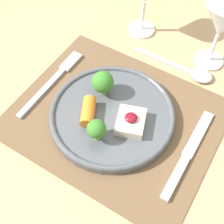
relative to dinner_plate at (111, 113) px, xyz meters
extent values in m
plane|color=gray|center=(0.01, 0.01, -0.78)|extent=(8.00, 8.00, 0.00)
cube|color=tan|center=(0.01, 0.01, -0.03)|extent=(1.24, 1.18, 0.03)
cylinder|color=tan|center=(-0.54, 0.53, -0.42)|extent=(0.06, 0.06, 0.74)
cube|color=brown|center=(0.01, 0.01, -0.02)|extent=(0.40, 0.33, 0.00)
cylinder|color=#4C5156|center=(0.00, 0.00, -0.01)|extent=(0.25, 0.25, 0.02)
torus|color=#4C5156|center=(0.00, 0.00, 0.00)|extent=(0.25, 0.25, 0.01)
cube|color=beige|center=(0.05, 0.00, 0.01)|extent=(0.07, 0.08, 0.02)
ellipsoid|color=maroon|center=(0.05, 0.00, 0.03)|extent=(0.02, 0.02, 0.01)
cylinder|color=#84B256|center=(-0.04, 0.04, 0.01)|extent=(0.01, 0.01, 0.02)
sphere|color=#387A28|center=(-0.04, 0.04, 0.03)|extent=(0.04, 0.04, 0.04)
cylinder|color=#84B256|center=(0.01, -0.06, 0.01)|extent=(0.01, 0.01, 0.02)
sphere|color=#387A28|center=(0.01, -0.06, 0.03)|extent=(0.04, 0.04, 0.04)
cylinder|color=orange|center=(-0.04, -0.03, 0.01)|extent=(0.05, 0.07, 0.03)
cube|color=#B2B2B7|center=(-0.16, -0.02, -0.01)|extent=(0.01, 0.15, 0.01)
cube|color=#B2B2B7|center=(-0.16, 0.08, -0.01)|extent=(0.02, 0.06, 0.01)
cube|color=#B2B2B7|center=(0.17, -0.05, -0.01)|extent=(0.02, 0.09, 0.01)
cube|color=#B2B2B7|center=(0.17, 0.05, -0.01)|extent=(0.02, 0.12, 0.00)
cube|color=#B2B2B7|center=(0.02, 0.20, -0.01)|extent=(0.15, 0.01, 0.01)
ellipsoid|color=#B2B2B7|center=(0.11, 0.20, -0.01)|extent=(0.05, 0.04, 0.01)
cylinder|color=white|center=(0.11, 0.26, -0.01)|extent=(0.07, 0.07, 0.01)
cylinder|color=white|center=(0.11, 0.26, 0.02)|extent=(0.01, 0.01, 0.07)
cone|color=white|center=(0.11, 0.26, 0.10)|extent=(0.09, 0.09, 0.08)
cylinder|color=white|center=(-0.08, 0.27, -0.01)|extent=(0.07, 0.07, 0.01)
cylinder|color=white|center=(-0.08, 0.27, 0.03)|extent=(0.01, 0.01, 0.08)
camera|label=1|loc=(0.18, -0.30, 0.51)|focal=50.00mm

